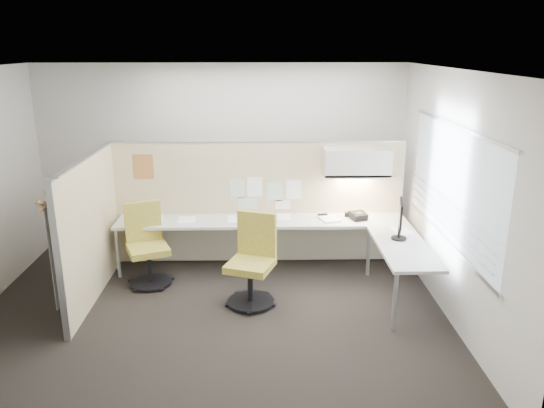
{
  "coord_description": "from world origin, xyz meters",
  "views": [
    {
      "loc": [
        0.59,
        -5.67,
        3.06
      ],
      "look_at": [
        0.73,
        0.8,
        1.1
      ],
      "focal_mm": 35.0,
      "sensor_mm": 36.0,
      "label": 1
    }
  ],
  "objects_px": {
    "phone": "(358,216)",
    "chair_left": "(147,247)",
    "chair_right": "(253,263)",
    "desk": "(286,232)",
    "monitor": "(400,218)"
  },
  "relations": [
    {
      "from": "desk",
      "to": "chair_left",
      "type": "height_order",
      "value": "chair_left"
    },
    {
      "from": "desk",
      "to": "monitor",
      "type": "height_order",
      "value": "monitor"
    },
    {
      "from": "chair_right",
      "to": "phone",
      "type": "height_order",
      "value": "chair_right"
    },
    {
      "from": "desk",
      "to": "chair_left",
      "type": "distance_m",
      "value": 1.87
    },
    {
      "from": "desk",
      "to": "monitor",
      "type": "distance_m",
      "value": 1.57
    },
    {
      "from": "chair_right",
      "to": "monitor",
      "type": "xyz_separation_m",
      "value": [
        1.82,
        0.2,
        0.5
      ]
    },
    {
      "from": "chair_right",
      "to": "phone",
      "type": "bearing_deg",
      "value": 53.52
    },
    {
      "from": "chair_right",
      "to": "phone",
      "type": "distance_m",
      "value": 1.77
    },
    {
      "from": "chair_left",
      "to": "chair_right",
      "type": "height_order",
      "value": "chair_right"
    },
    {
      "from": "chair_right",
      "to": "phone",
      "type": "xyz_separation_m",
      "value": [
        1.45,
        0.98,
        0.27
      ]
    },
    {
      "from": "chair_left",
      "to": "phone",
      "type": "xyz_separation_m",
      "value": [
        2.85,
        0.39,
        0.29
      ]
    },
    {
      "from": "desk",
      "to": "phone",
      "type": "relative_size",
      "value": 15.31
    },
    {
      "from": "monitor",
      "to": "phone",
      "type": "bearing_deg",
      "value": 38.64
    },
    {
      "from": "phone",
      "to": "chair_left",
      "type": "bearing_deg",
      "value": 168.54
    },
    {
      "from": "desk",
      "to": "chair_left",
      "type": "xyz_separation_m",
      "value": [
        -1.85,
        -0.27,
        -0.11
      ]
    }
  ]
}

